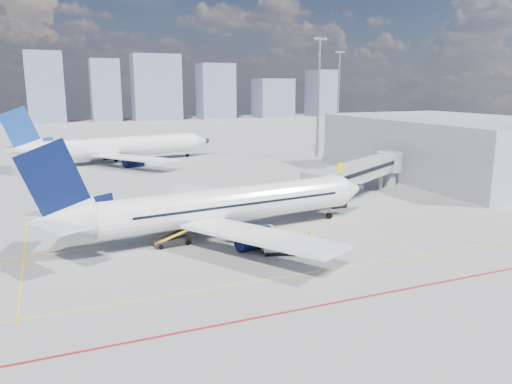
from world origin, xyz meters
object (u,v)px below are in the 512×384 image
second_aircraft (116,147)px  main_aircraft (219,207)px  ramp_worker (311,239)px  belt_loader (173,240)px  baggage_tug (274,245)px  cargo_dolly (280,244)px

second_aircraft → main_aircraft: bearing=-98.4°
ramp_worker → second_aircraft: bearing=13.9°
second_aircraft → ramp_worker: bearing=-92.8°
belt_loader → ramp_worker: bearing=-34.7°
main_aircraft → baggage_tug: bearing=-73.4°
cargo_dolly → ramp_worker: 3.31m
main_aircraft → second_aircraft: (-3.02, 56.19, -0.00)m
baggage_tug → cargo_dolly: bearing=-34.7°
second_aircraft → baggage_tug: second_aircraft is taller
belt_loader → cargo_dolly: bearing=-43.4°
belt_loader → ramp_worker: 13.52m
second_aircraft → ramp_worker: size_ratio=20.89×
cargo_dolly → ramp_worker: (3.31, 0.07, 0.03)m
second_aircraft → cargo_dolly: bearing=-95.7°
belt_loader → main_aircraft: bearing=5.6°
ramp_worker → baggage_tug: bearing=89.7°
second_aircraft → cargo_dolly: size_ratio=11.80×
cargo_dolly → ramp_worker: size_ratio=1.77×
second_aircraft → belt_loader: bearing=-103.6°
cargo_dolly → second_aircraft: bearing=117.6°
main_aircraft → belt_loader: bearing=-174.1°
baggage_tug → cargo_dolly: (0.44, -0.43, 0.19)m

